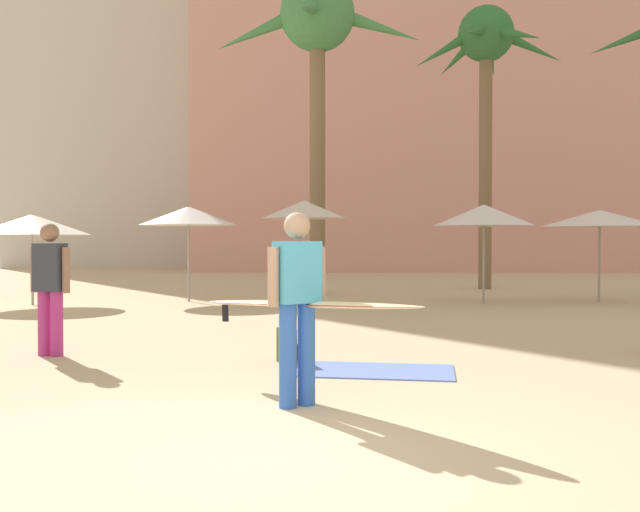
{
  "coord_description": "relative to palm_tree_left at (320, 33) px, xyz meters",
  "views": [
    {
      "loc": [
        0.37,
        -4.79,
        1.5
      ],
      "look_at": [
        0.31,
        7.96,
        1.22
      ],
      "focal_mm": 40.37,
      "sensor_mm": 36.0,
      "label": 1
    }
  ],
  "objects": [
    {
      "name": "ground",
      "position": [
        -0.29,
        -15.37,
        -7.29
      ],
      "size": [
        120.0,
        120.0,
        0.0
      ],
      "primitive_type": "plane",
      "color": "#C6B28C"
    },
    {
      "name": "hotel_pink",
      "position": [
        6.28,
        17.79,
        2.18
      ],
      "size": [
        24.71,
        8.37,
        18.94
      ],
      "primitive_type": "cube",
      "color": "#DB9989",
      "rests_on": "ground"
    },
    {
      "name": "palm_tree_left",
      "position": [
        0.0,
        0.0,
        0.0
      ],
      "size": [
        5.85,
        5.75,
        8.87
      ],
      "color": "brown",
      "rests_on": "ground"
    },
    {
      "name": "palm_tree_center",
      "position": [
        5.17,
        2.0,
        -0.15
      ],
      "size": [
        4.65,
        4.6,
        8.69
      ],
      "color": "brown",
      "rests_on": "ground"
    },
    {
      "name": "cafe_umbrella_0",
      "position": [
        -6.61,
        -3.48,
        -5.42
      ],
      "size": [
        2.63,
        2.63,
        2.1
      ],
      "color": "gray",
      "rests_on": "ground"
    },
    {
      "name": "cafe_umbrella_1",
      "position": [
        3.98,
        -3.07,
        -5.19
      ],
      "size": [
        2.41,
        2.41,
        2.36
      ],
      "color": "gray",
      "rests_on": "ground"
    },
    {
      "name": "cafe_umbrella_3",
      "position": [
        -3.15,
        -2.52,
        -5.18
      ],
      "size": [
        2.41,
        2.41,
        2.33
      ],
      "color": "gray",
      "rests_on": "ground"
    },
    {
      "name": "cafe_umbrella_4",
      "position": [
        -0.29,
        -3.42,
        -5.07
      ],
      "size": [
        2.0,
        2.0,
        2.43
      ],
      "color": "gray",
      "rests_on": "ground"
    },
    {
      "name": "cafe_umbrella_5",
      "position": [
        6.84,
        -2.78,
        -5.25
      ],
      "size": [
        2.78,
        2.78,
        2.24
      ],
      "color": "gray",
      "rests_on": "ground"
    },
    {
      "name": "beach_towel",
      "position": [
        0.66,
        -11.96,
        -7.28
      ],
      "size": [
        2.02,
        1.29,
        0.01
      ],
      "primitive_type": "cube",
      "rotation": [
        0.0,
        0.0,
        -0.15
      ],
      "color": "#6684E0",
      "rests_on": "ground"
    },
    {
      "name": "backpack",
      "position": [
        -0.32,
        -11.39,
        -7.08
      ],
      "size": [
        0.31,
        0.34,
        0.42
      ],
      "rotation": [
        0.0,
        0.0,
        0.32
      ],
      "color": "#3F4519",
      "rests_on": "ground"
    },
    {
      "name": "person_near_left",
      "position": [
        -0.13,
        -13.58,
        -6.35
      ],
      "size": [
        2.29,
        2.62,
        1.75
      ],
      "rotation": [
        0.0,
        0.0,
        5.32
      ],
      "color": "blue",
      "rests_on": "ground"
    },
    {
      "name": "person_mid_left",
      "position": [
        -3.42,
        -10.86,
        -6.34
      ],
      "size": [
        0.6,
        0.34,
        1.72
      ],
      "rotation": [
        0.0,
        0.0,
        1.23
      ],
      "color": "#B7337F",
      "rests_on": "ground"
    }
  ]
}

